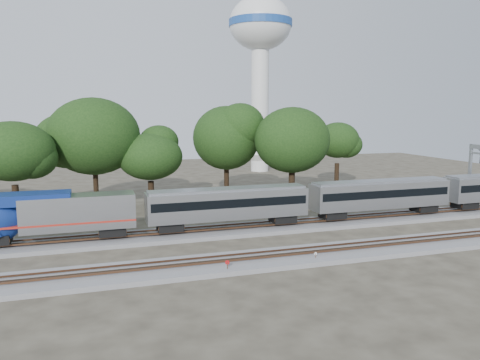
% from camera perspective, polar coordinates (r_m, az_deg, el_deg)
% --- Properties ---
extents(ground, '(160.00, 160.00, 0.00)m').
position_cam_1_polar(ground, '(41.79, -5.86, -8.95)').
color(ground, '#383328').
rests_on(ground, ground).
extents(track_far, '(160.00, 5.00, 0.73)m').
position_cam_1_polar(track_far, '(47.40, -7.34, -6.62)').
color(track_far, slate).
rests_on(track_far, ground).
extents(track_near, '(160.00, 5.00, 0.73)m').
position_cam_1_polar(track_near, '(38.01, -4.62, -10.40)').
color(track_near, slate).
rests_on(track_near, ground).
extents(switch_stand_red, '(0.33, 0.15, 1.07)m').
position_cam_1_polar(switch_stand_red, '(36.60, -1.55, -10.34)').
color(switch_stand_red, '#512D19').
rests_on(switch_stand_red, ground).
extents(switch_stand_white, '(0.28, 0.06, 0.88)m').
position_cam_1_polar(switch_stand_white, '(39.71, 9.20, -9.11)').
color(switch_stand_white, '#512D19').
rests_on(switch_stand_white, ground).
extents(switch_lever, '(0.58, 0.47, 0.30)m').
position_cam_1_polar(switch_lever, '(38.96, 5.42, -10.02)').
color(switch_lever, '#512D19').
rests_on(switch_lever, ground).
extents(water_tower, '(12.67, 12.67, 35.07)m').
position_cam_1_polar(water_tower, '(97.93, 2.49, 16.38)').
color(water_tower, silver).
rests_on(water_tower, ground).
extents(tree_2, '(8.21, 8.21, 11.58)m').
position_cam_1_polar(tree_2, '(56.75, -25.98, 3.14)').
color(tree_2, black).
rests_on(tree_2, ground).
extents(tree_3, '(9.50, 9.50, 13.39)m').
position_cam_1_polar(tree_3, '(60.31, -17.41, 5.08)').
color(tree_3, black).
rests_on(tree_3, ground).
extents(tree_4, '(6.87, 6.87, 9.69)m').
position_cam_1_polar(tree_4, '(59.74, -10.89, 2.79)').
color(tree_4, black).
rests_on(tree_4, ground).
extents(tree_5, '(8.84, 8.84, 12.46)m').
position_cam_1_polar(tree_5, '(65.59, -1.68, 5.14)').
color(tree_5, black).
rests_on(tree_5, ground).
extents(tree_6, '(8.76, 8.76, 12.35)m').
position_cam_1_polar(tree_6, '(62.34, 6.41, 4.84)').
color(tree_6, black).
rests_on(tree_6, ground).
extents(tree_7, '(8.02, 8.02, 11.31)m').
position_cam_1_polar(tree_7, '(74.96, 11.82, 4.76)').
color(tree_7, black).
rests_on(tree_7, ground).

